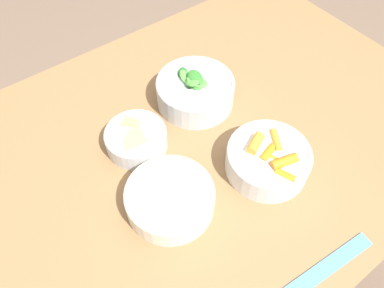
{
  "coord_description": "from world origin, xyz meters",
  "views": [
    {
      "loc": [
        0.39,
        0.42,
        1.43
      ],
      "look_at": [
        0.09,
        0.02,
        0.77
      ],
      "focal_mm": 35.0,
      "sensor_mm": 36.0,
      "label": 1
    }
  ],
  "objects_px": {
    "bowl_cookies": "(136,138)",
    "ruler": "(302,285)",
    "bowl_greens": "(195,90)",
    "bowl_carrots": "(268,159)",
    "bowl_beans_hotdog": "(170,199)"
  },
  "relations": [
    {
      "from": "bowl_carrots",
      "to": "bowl_beans_hotdog",
      "type": "bearing_deg",
      "value": -12.79
    },
    {
      "from": "bowl_beans_hotdog",
      "to": "ruler",
      "type": "distance_m",
      "value": 0.29
    },
    {
      "from": "bowl_cookies",
      "to": "bowl_greens",
      "type": "bearing_deg",
      "value": -170.37
    },
    {
      "from": "bowl_beans_hotdog",
      "to": "bowl_carrots",
      "type": "bearing_deg",
      "value": 167.21
    },
    {
      "from": "bowl_cookies",
      "to": "ruler",
      "type": "relative_size",
      "value": 0.42
    },
    {
      "from": "bowl_greens",
      "to": "ruler",
      "type": "xyz_separation_m",
      "value": [
        0.12,
        0.48,
        -0.04
      ]
    },
    {
      "from": "bowl_carrots",
      "to": "bowl_greens",
      "type": "distance_m",
      "value": 0.25
    },
    {
      "from": "bowl_greens",
      "to": "bowl_cookies",
      "type": "xyz_separation_m",
      "value": [
        0.19,
        0.03,
        -0.01
      ]
    },
    {
      "from": "bowl_beans_hotdog",
      "to": "bowl_greens",
      "type": "bearing_deg",
      "value": -136.65
    },
    {
      "from": "bowl_cookies",
      "to": "ruler",
      "type": "height_order",
      "value": "bowl_cookies"
    },
    {
      "from": "bowl_greens",
      "to": "bowl_cookies",
      "type": "relative_size",
      "value": 1.37
    },
    {
      "from": "bowl_cookies",
      "to": "ruler",
      "type": "distance_m",
      "value": 0.45
    },
    {
      "from": "bowl_carrots",
      "to": "bowl_cookies",
      "type": "height_order",
      "value": "bowl_carrots"
    },
    {
      "from": "bowl_greens",
      "to": "ruler",
      "type": "relative_size",
      "value": 0.57
    },
    {
      "from": "ruler",
      "to": "bowl_cookies",
      "type": "bearing_deg",
      "value": -80.86
    }
  ]
}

